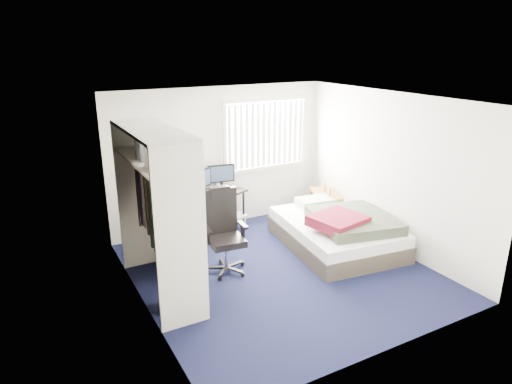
{
  "coord_description": "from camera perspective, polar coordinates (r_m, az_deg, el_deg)",
  "views": [
    {
      "loc": [
        -3.2,
        -5.09,
        3.22
      ],
      "look_at": [
        -0.2,
        0.4,
        1.14
      ],
      "focal_mm": 32.0,
      "sensor_mm": 36.0,
      "label": 1
    }
  ],
  "objects": [
    {
      "name": "room_shell",
      "position": [
        6.25,
        3.38,
        2.46
      ],
      "size": [
        4.2,
        4.2,
        4.2
      ],
      "color": "silver",
      "rests_on": "ground"
    },
    {
      "name": "nightstand",
      "position": [
        8.52,
        8.68,
        -0.52
      ],
      "size": [
        0.65,
        0.9,
        0.74
      ],
      "color": "brown",
      "rests_on": "ground"
    },
    {
      "name": "ground",
      "position": [
        6.82,
        3.14,
        -9.83
      ],
      "size": [
        4.2,
        4.2,
        0.0
      ],
      "primitive_type": "plane",
      "color": "black",
      "rests_on": "ground"
    },
    {
      "name": "footstool",
      "position": [
        8.18,
        -2.45,
        -3.28
      ],
      "size": [
        0.37,
        0.31,
        0.27
      ],
      "color": "white",
      "rests_on": "ground"
    },
    {
      "name": "office_chair",
      "position": [
        6.69,
        -4.02,
        -5.9
      ],
      "size": [
        0.63,
        0.63,
        1.24
      ],
      "color": "black",
      "rests_on": "ground"
    },
    {
      "name": "pine_box",
      "position": [
        6.02,
        -9.92,
        -12.43
      ],
      "size": [
        0.52,
        0.44,
        0.33
      ],
      "primitive_type": "cube",
      "rotation": [
        0.0,
        0.0,
        -0.31
      ],
      "color": "tan",
      "rests_on": "ground"
    },
    {
      "name": "window_assembly",
      "position": [
        8.39,
        1.23,
        7.22
      ],
      "size": [
        1.72,
        0.09,
        1.32
      ],
      "color": "white",
      "rests_on": "ground"
    },
    {
      "name": "bed",
      "position": [
        7.57,
        10.21,
        -4.73
      ],
      "size": [
        1.78,
        2.23,
        0.68
      ],
      "color": "#3A342A",
      "rests_on": "ground"
    },
    {
      "name": "desk",
      "position": [
        7.76,
        -6.71,
        -0.18
      ],
      "size": [
        1.65,
        1.19,
        1.2
      ],
      "color": "black",
      "rests_on": "ground"
    },
    {
      "name": "closet",
      "position": [
        5.88,
        -12.05,
        -0.58
      ],
      "size": [
        0.64,
        1.84,
        2.22
      ],
      "color": "beige",
      "rests_on": "ground"
    }
  ]
}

